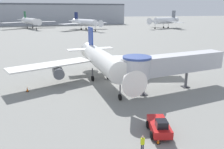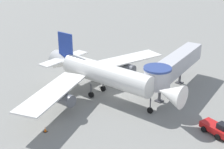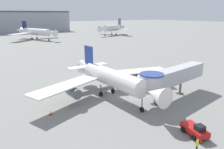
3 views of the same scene
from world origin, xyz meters
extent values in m
plane|color=gray|center=(0.00, 0.00, 0.00)|extent=(800.00, 800.00, 0.00)
cylinder|color=white|center=(-0.66, 0.64, 3.95)|extent=(4.11, 15.88, 3.26)
cone|color=white|center=(-0.06, -10.30, 3.95)|extent=(3.45, 3.76, 3.26)
cone|color=white|center=(-1.15, 9.63, 3.95)|extent=(3.52, 5.06, 3.26)
cube|color=white|center=(-9.36, 2.82, 3.38)|extent=(14.33, 8.61, 0.22)
cube|color=white|center=(7.75, 3.75, 3.38)|extent=(14.40, 7.31, 0.22)
cube|color=navy|center=(-1.14, 9.39, 6.89)|extent=(0.41, 3.15, 4.24)
cube|color=white|center=(-1.16, 9.87, 4.52)|extent=(9.54, 2.71, 0.18)
cylinder|color=#565960|center=(-8.19, 1.89, 2.24)|extent=(1.96, 3.24, 1.79)
cylinder|color=#565960|center=(6.70, 2.70, 2.24)|extent=(1.96, 3.24, 1.79)
cylinder|color=#4C4C51|center=(-0.23, -7.33, 1.39)|extent=(0.18, 0.18, 1.87)
cylinder|color=black|center=(-0.23, -7.33, 0.45)|extent=(0.31, 0.91, 0.90)
cylinder|color=#4C4C51|center=(-2.23, 2.52, 1.39)|extent=(0.22, 0.22, 1.87)
cylinder|color=black|center=(-2.23, 2.52, 0.45)|extent=(0.45, 0.92, 0.90)
cylinder|color=#4C4C51|center=(0.70, 2.68, 1.39)|extent=(0.22, 0.22, 1.87)
cylinder|color=black|center=(0.70, 2.68, 0.45)|extent=(0.45, 0.92, 0.90)
cube|color=#B7B7BC|center=(10.34, -5.28, 4.28)|extent=(16.00, 4.86, 2.80)
cylinder|color=#B7B7BC|center=(2.53, -6.43, 4.28)|extent=(3.90, 3.90, 2.80)
cylinder|color=navy|center=(2.53, -6.43, 5.83)|extent=(4.10, 4.10, 0.30)
cylinder|color=#56565B|center=(3.78, -6.24, 1.44)|extent=(0.44, 0.44, 2.88)
cube|color=#333338|center=(3.78, -6.24, 0.06)|extent=(1.10, 1.10, 0.12)
cylinder|color=#56565B|center=(11.90, -5.05, 1.44)|extent=(0.44, 0.44, 2.88)
cube|color=#333338|center=(11.90, -5.05, 0.06)|extent=(1.10, 1.10, 0.12)
cube|color=red|center=(0.98, -16.59, 0.79)|extent=(2.71, 4.22, 0.78)
cube|color=black|center=(0.77, -17.44, 1.53)|extent=(1.32, 1.32, 0.71)
cylinder|color=black|center=(-0.18, -17.41, 0.40)|extent=(0.47, 0.84, 0.79)
cylinder|color=black|center=(0.34, -15.33, 0.40)|extent=(0.47, 0.84, 0.79)
cylinder|color=black|center=(2.14, -15.77, 0.40)|extent=(0.47, 0.84, 0.79)
cube|color=black|center=(-13.11, -0.05, 0.02)|extent=(0.47, 0.47, 0.04)
cone|color=orange|center=(-13.11, -0.05, 0.41)|extent=(0.32, 0.32, 0.73)
cylinder|color=white|center=(-13.11, -0.05, 0.49)|extent=(0.18, 0.18, 0.09)
camera|label=1|loc=(-9.16, -34.50, 12.22)|focal=35.00mm
camera|label=2|loc=(-33.06, -29.14, 22.14)|focal=50.00mm
camera|label=3|loc=(-22.56, -32.24, 15.74)|focal=35.00mm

